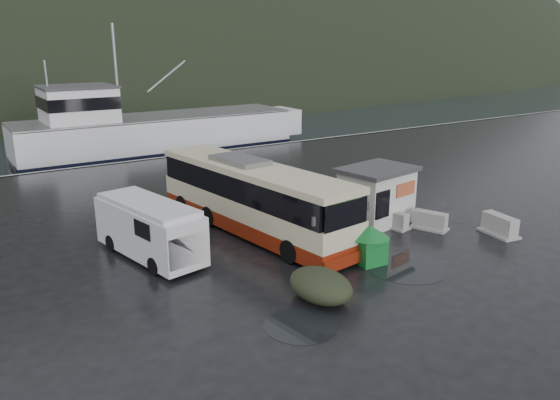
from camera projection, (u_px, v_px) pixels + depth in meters
ground at (276, 254)px, 21.72m from camera, size 160.00×160.00×0.00m
quay_edge at (122, 162)px, 37.86m from camera, size 160.00×0.60×1.50m
coach_bus at (253, 231)px, 24.34m from camera, size 4.32×11.70×3.23m
white_van at (151, 257)px, 21.52m from camera, size 2.92×5.74×2.29m
waste_bin_left at (325, 259)px, 21.29m from camera, size 1.32×1.32×1.61m
waste_bin_right at (368, 263)px, 20.91m from camera, size 1.17×1.17×1.51m
dome_tent at (320, 299)px, 18.02m from camera, size 1.80×2.51×0.98m
ticket_kiosk at (375, 222)px, 25.56m from camera, size 3.73×3.05×2.63m
jersey_barrier_a at (498, 234)px, 23.94m from camera, size 1.15×1.89×0.88m
jersey_barrier_b at (393, 227)px, 24.87m from camera, size 1.05×1.64×0.76m
jersey_barrier_c at (429, 229)px, 24.65m from camera, size 1.32×1.78×0.80m
fishing_trawler at (158, 139)px, 46.49m from camera, size 27.26×6.06×10.90m
puddles at (344, 252)px, 21.98m from camera, size 9.49×12.95×0.01m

